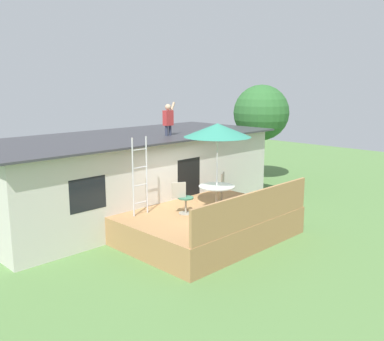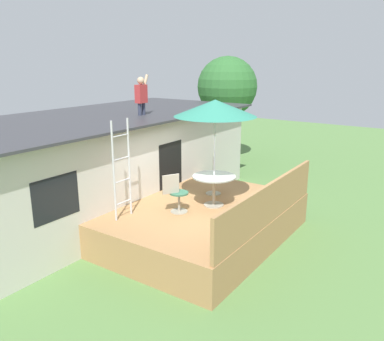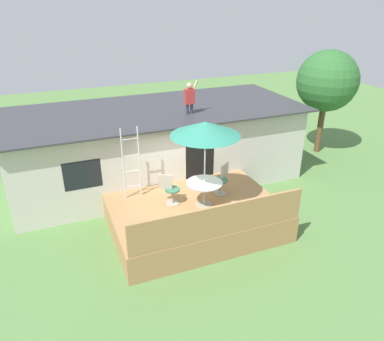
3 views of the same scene
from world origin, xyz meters
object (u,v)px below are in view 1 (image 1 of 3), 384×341
object	(u,v)px
step_ladder	(140,176)
patio_chair_left	(183,198)
backyard_tree	(261,113)
patio_umbrella	(217,130)
person_figure	(168,117)
patio_chair_right	(222,188)
patio_table	(217,191)

from	to	relation	value
step_ladder	patio_chair_left	distance (m)	1.36
backyard_tree	patio_chair_left	bearing A→B (deg)	-158.10
patio_umbrella	person_figure	distance (m)	2.86
step_ladder	patio_chair_right	xyz separation A→B (m)	(2.57, -0.78, -0.64)
patio_chair_right	patio_umbrella	bearing A→B (deg)	-0.00
person_figure	backyard_tree	world-z (taller)	backyard_tree
patio_umbrella	patio_chair_left	distance (m)	2.14
person_figure	backyard_tree	size ratio (longest dim) A/B	0.25
step_ladder	patio_chair_left	xyz separation A→B (m)	(0.89, -0.80, -0.64)
patio_table	patio_umbrella	distance (m)	1.76
patio_table	patio_chair_left	distance (m)	1.01
step_ladder	patio_chair_left	world-z (taller)	step_ladder
person_figure	patio_table	bearing A→B (deg)	-103.27
patio_table	backyard_tree	size ratio (longest dim) A/B	0.24
patio_table	patio_umbrella	size ratio (longest dim) A/B	0.41
patio_table	patio_chair_left	bearing A→B (deg)	151.10
patio_chair_right	patio_table	bearing A→B (deg)	-0.00
patio_table	person_figure	bearing A→B (deg)	76.73
patio_umbrella	patio_chair_left	xyz separation A→B (m)	(-0.87, 0.48, -1.89)
patio_umbrella	step_ladder	bearing A→B (deg)	144.06
patio_table	patio_chair_right	distance (m)	0.95
patio_umbrella	step_ladder	distance (m)	2.51
patio_chair_right	person_figure	bearing A→B (deg)	-118.19
person_figure	patio_chair_left	size ratio (longest dim) A/B	1.21
person_figure	patio_umbrella	bearing A→B (deg)	-103.27
patio_chair_left	backyard_tree	bearing A→B (deg)	50.80
person_figure	patio_chair_left	distance (m)	3.45
step_ladder	person_figure	world-z (taller)	person_figure
patio_table	patio_umbrella	xyz separation A→B (m)	(-0.00, 0.00, 1.76)
patio_table	step_ladder	xyz separation A→B (m)	(-1.77, 1.28, 0.51)
patio_table	person_figure	distance (m)	3.45
patio_chair_left	patio_chair_right	size ratio (longest dim) A/B	1.00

